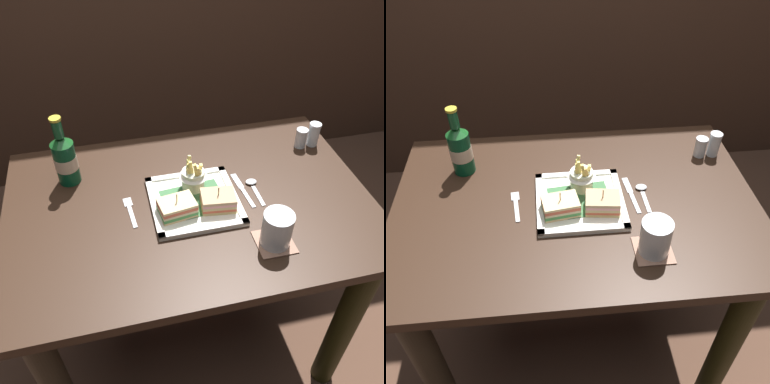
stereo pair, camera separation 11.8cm
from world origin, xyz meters
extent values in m
plane|color=brown|center=(0.00, 0.00, 0.00)|extent=(6.00, 6.00, 0.00)
cube|color=black|center=(0.00, 0.00, 0.75)|extent=(1.09, 0.73, 0.03)
cylinder|color=black|center=(0.46, -0.28, 0.37)|extent=(0.08, 0.08, 0.74)
cylinder|color=black|center=(-0.46, 0.28, 0.37)|extent=(0.08, 0.08, 0.74)
cylinder|color=black|center=(0.46, 0.28, 0.37)|extent=(0.08, 0.08, 0.74)
cube|color=white|center=(0.01, -0.01, 0.78)|extent=(0.26, 0.26, 0.01)
cube|color=#37683C|center=(0.01, -0.01, 0.78)|extent=(0.19, 0.16, 0.00)
cube|color=white|center=(0.01, -0.13, 0.78)|extent=(0.26, 0.02, 0.01)
cube|color=white|center=(0.01, 0.11, 0.78)|extent=(0.26, 0.02, 0.01)
cube|color=white|center=(-0.11, -0.01, 0.78)|extent=(0.02, 0.26, 0.01)
cube|color=white|center=(0.13, -0.01, 0.78)|extent=(0.02, 0.26, 0.01)
cube|color=#E2B87B|center=(-0.05, -0.05, 0.79)|extent=(0.11, 0.09, 0.01)
cube|color=#428741|center=(-0.05, -0.05, 0.79)|extent=(0.11, 0.09, 0.01)
cube|color=#D5B68C|center=(-0.05, -0.05, 0.80)|extent=(0.11, 0.09, 0.01)
cube|color=#C4563A|center=(-0.05, -0.05, 0.81)|extent=(0.11, 0.09, 0.01)
cube|color=#E2C188|center=(-0.05, -0.05, 0.82)|extent=(0.11, 0.09, 0.01)
cylinder|color=tan|center=(-0.05, -0.05, 0.82)|extent=(0.00, 0.00, 0.07)
cube|color=tan|center=(0.07, -0.05, 0.79)|extent=(0.11, 0.08, 0.01)
cube|color=#C85437|center=(0.07, -0.05, 0.80)|extent=(0.11, 0.08, 0.01)
cube|color=tan|center=(0.07, -0.05, 0.80)|extent=(0.11, 0.08, 0.01)
cube|color=pink|center=(0.07, -0.05, 0.81)|extent=(0.11, 0.08, 0.01)
cube|color=tan|center=(0.07, -0.05, 0.82)|extent=(0.11, 0.08, 0.01)
cylinder|color=tan|center=(0.07, -0.05, 0.82)|extent=(0.00, 0.00, 0.07)
cylinder|color=silver|center=(0.02, 0.05, 0.81)|extent=(0.07, 0.07, 0.06)
cone|color=white|center=(0.02, 0.05, 0.84)|extent=(0.09, 0.09, 0.03)
cube|color=#E8BC65|center=(0.02, 0.04, 0.85)|extent=(0.02, 0.02, 0.06)
cube|color=#F4CA6E|center=(0.04, 0.03, 0.85)|extent=(0.03, 0.02, 0.06)
cube|color=#E0D069|center=(0.01, 0.04, 0.85)|extent=(0.02, 0.02, 0.06)
cube|color=#E9D584|center=(0.01, 0.06, 0.85)|extent=(0.02, 0.02, 0.08)
cube|color=#F0D578|center=(0.04, 0.05, 0.84)|extent=(0.01, 0.03, 0.06)
cube|color=#F1CF65|center=(0.03, 0.03, 0.85)|extent=(0.02, 0.01, 0.07)
cube|color=#EFCE70|center=(0.01, 0.04, 0.84)|extent=(0.01, 0.02, 0.05)
cube|color=#ECD675|center=(0.02, 0.04, 0.85)|extent=(0.02, 0.02, 0.07)
cube|color=#E6DE77|center=(0.01, 0.06, 0.85)|extent=(0.01, 0.02, 0.07)
cylinder|color=#0A4729|center=(-0.34, 0.18, 0.84)|extent=(0.07, 0.07, 0.14)
cone|color=#185020|center=(-0.34, 0.18, 0.92)|extent=(0.07, 0.07, 0.02)
cylinder|color=#134E2B|center=(-0.34, 0.18, 0.96)|extent=(0.03, 0.03, 0.06)
cylinder|color=gold|center=(-0.34, 0.18, 1.00)|extent=(0.03, 0.03, 0.01)
cylinder|color=beige|center=(-0.34, 0.18, 0.84)|extent=(0.07, 0.07, 0.04)
cube|color=#926651|center=(0.18, -0.21, 0.77)|extent=(0.10, 0.10, 0.00)
cylinder|color=silver|center=(0.18, -0.21, 0.82)|extent=(0.08, 0.08, 0.10)
cylinder|color=silver|center=(0.18, -0.21, 0.80)|extent=(0.07, 0.07, 0.06)
cube|color=silver|center=(-0.18, -0.03, 0.77)|extent=(0.02, 0.09, 0.00)
cube|color=silver|center=(-0.18, 0.04, 0.77)|extent=(0.03, 0.04, 0.00)
cube|color=silver|center=(0.17, -0.03, 0.77)|extent=(0.02, 0.09, 0.00)
cube|color=silver|center=(0.17, 0.05, 0.77)|extent=(0.02, 0.07, 0.00)
cube|color=silver|center=(0.21, -0.03, 0.77)|extent=(0.01, 0.09, 0.00)
ellipsoid|color=silver|center=(0.21, 0.04, 0.78)|extent=(0.04, 0.03, 0.01)
cylinder|color=silver|center=(0.44, 0.19, 0.80)|extent=(0.04, 0.04, 0.06)
cylinder|color=white|center=(0.44, 0.19, 0.79)|extent=(0.03, 0.03, 0.03)
cylinder|color=silver|center=(0.44, 0.19, 0.83)|extent=(0.04, 0.04, 0.01)
cylinder|color=silver|center=(0.48, 0.19, 0.81)|extent=(0.04, 0.04, 0.07)
cylinder|color=#342C1D|center=(0.48, 0.19, 0.79)|extent=(0.03, 0.03, 0.04)
cylinder|color=silver|center=(0.48, 0.19, 0.85)|extent=(0.04, 0.04, 0.01)
camera|label=1|loc=(-0.20, -0.86, 1.60)|focal=38.09mm
camera|label=2|loc=(-0.08, -0.88, 1.60)|focal=38.09mm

